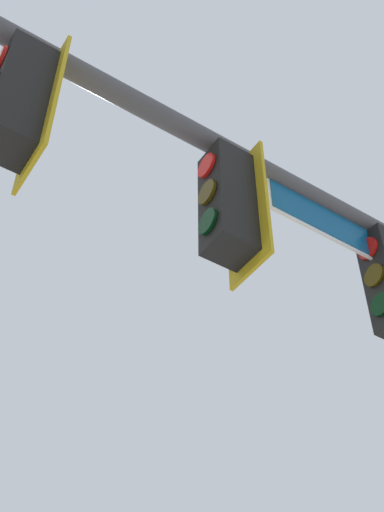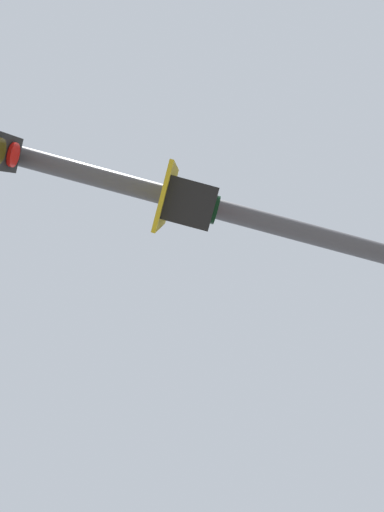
% 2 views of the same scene
% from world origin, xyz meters
% --- Properties ---
extents(signal_pole_near, '(6.57, 1.05, 7.12)m').
position_xyz_m(signal_pole_near, '(-5.08, -6.64, 5.50)').
color(signal_pole_near, '#47474C').
rests_on(signal_pole_near, ground_plane).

